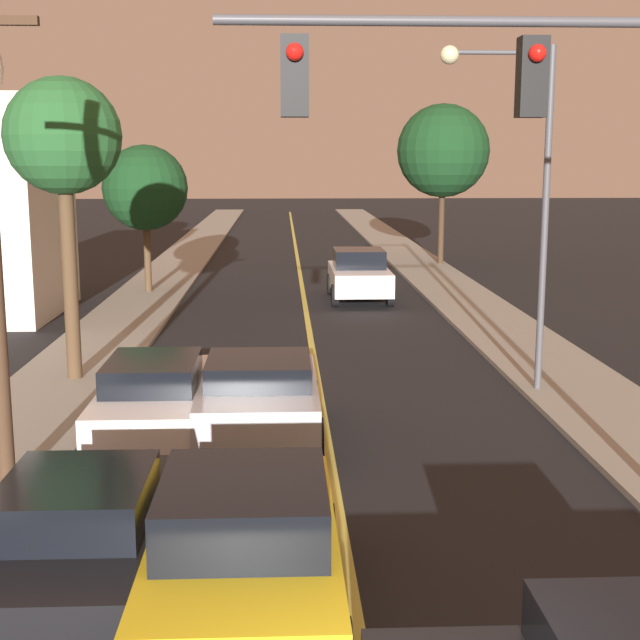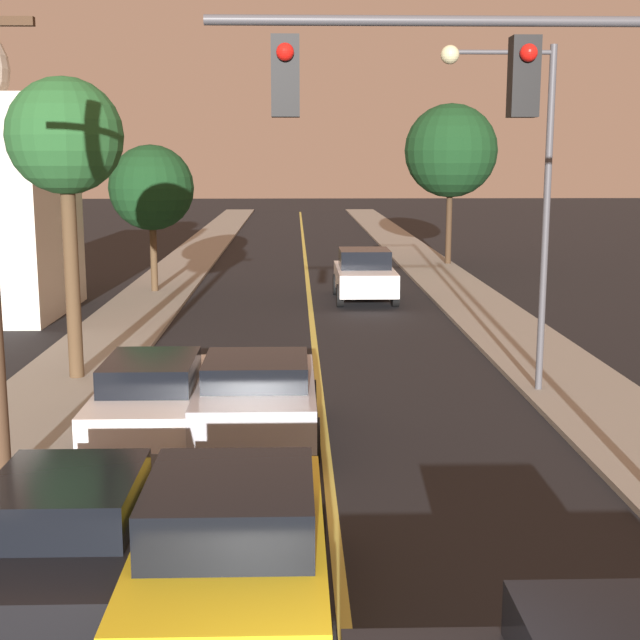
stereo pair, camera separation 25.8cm
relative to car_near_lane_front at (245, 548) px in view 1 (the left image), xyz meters
The scene contains 13 objects.
road_surface 32.40m from the car_near_lane_front, 87.95° to the left, with size 8.28×80.00×0.01m.
sidewalk_left 32.66m from the car_near_lane_front, 97.45° to the left, with size 2.50×80.00×0.12m.
sidewalk_right 33.04m from the car_near_lane_front, 78.56° to the left, with size 2.50×80.00×0.12m.
car_near_lane_front is the anchor object (origin of this frame).
car_near_lane_second 6.15m from the car_near_lane_front, 90.00° to the left, with size 2.09×3.94×1.47m.
car_outer_lane_front 1.94m from the car_near_lane_front, 159.83° to the left, with size 1.88×4.05×1.42m.
car_outer_lane_second 6.70m from the car_near_lane_front, 105.79° to the left, with size 1.86×4.44×1.40m.
car_far_oncoming 21.41m from the car_near_lane_front, 81.88° to the left, with size 2.02×4.25×1.73m.
traffic_signal_mast 5.71m from the car_near_lane_front, 25.12° to the left, with size 6.13×0.42×6.45m.
streetlamp_right 10.94m from the car_near_lane_front, 60.30° to the left, with size 2.25×0.36×6.81m.
tree_left_near 11.83m from the car_near_lane_front, 111.70° to the left, with size 2.41×2.41×6.32m.
tree_left_far 23.40m from the car_near_lane_front, 100.72° to the left, with size 2.97×2.97×5.11m.
tree_right_near 31.91m from the car_near_lane_front, 76.28° to the left, with size 4.06×4.06×6.98m.
Camera 1 is at (-0.76, -5.02, 4.81)m, focal length 50.00 mm.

